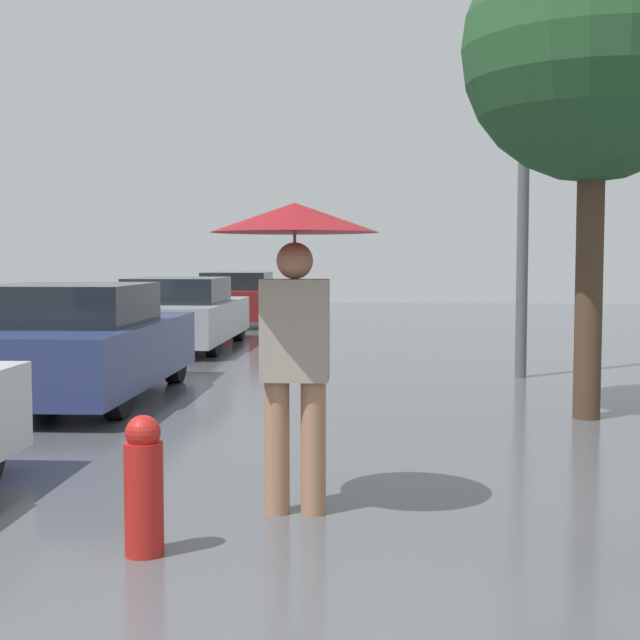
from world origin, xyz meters
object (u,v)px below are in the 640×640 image
Objects in this scene: parked_car_farthest at (239,299)px; street_lamp at (523,186)px; pedestrian at (295,273)px; parked_car_second at (76,344)px; parked_car_third at (181,314)px; tree at (594,52)px; fire_hydrant at (144,486)px.

parked_car_farthest is 0.88× the size of street_lamp.
pedestrian is 0.41× the size of street_lamp.
pedestrian is 0.46× the size of parked_car_second.
parked_car_farthest is (0.16, 5.80, 0.01)m from parked_car_third.
street_lamp reaches higher than parked_car_farthest.
pedestrian is at bearing -73.95° from parked_car_third.
tree reaches higher than fire_hydrant.
pedestrian is at bearing -127.00° from tree.
tree is 6.34m from fire_hydrant.
pedestrian reaches higher than parked_car_third.
parked_car_farthest is 16.95m from fire_hydrant.
street_lamp reaches higher than pedestrian.
street_lamp is 6.15× the size of fire_hydrant.
parked_car_farthest is 5.44× the size of fire_hydrant.
parked_car_third is 11.24m from fire_hydrant.
parked_car_farthest is (-2.77, 16.00, -0.90)m from pedestrian.
parked_car_second is 11.56m from parked_car_farthest.
pedestrian is 1.59m from fire_hydrant.
tree reaches higher than parked_car_second.
parked_car_farthest reaches higher than parked_car_third.
parked_car_second is 0.93× the size of parked_car_third.
parked_car_farthest is at bearing 96.87° from fire_hydrant.
parked_car_second is 6.34m from tree.
pedestrian is at bearing -80.17° from parked_car_farthest.
parked_car_farthest is at bearing 118.98° from street_lamp.
tree is 1.05× the size of street_lamp.
parked_car_second is (-2.90, 4.44, -0.89)m from pedestrian.
parked_car_second is at bearing 170.13° from tree.
tree is (5.55, -6.72, 3.00)m from parked_car_third.
parked_car_second is at bearing 112.23° from fire_hydrant.
tree is at bearing -66.71° from parked_car_farthest.
fire_hydrant is (2.03, -16.82, -0.22)m from parked_car_farthest.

